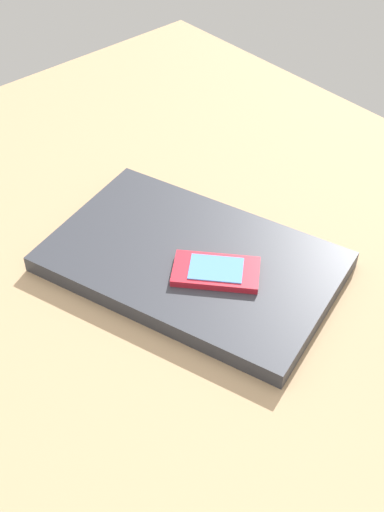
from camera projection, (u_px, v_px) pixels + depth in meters
desk_surface at (253, 276)px, 82.04cm from camera, size 120.00×80.00×3.00cm
laptop_closed at (192, 262)px, 80.20cm from camera, size 38.80×30.64×2.12cm
cell_phone_on_laptop at (216, 271)px, 76.82cm from camera, size 11.02×10.59×0.99cm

